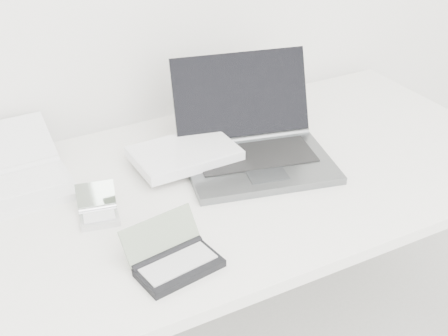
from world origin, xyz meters
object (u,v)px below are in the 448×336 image
desk (227,193)px  netbook_open_white (12,178)px  laptop_large (233,147)px  palmtop_charcoal (174,259)px

desk → netbook_open_white: size_ratio=4.64×
desk → laptop_large: laptop_large is taller
netbook_open_white → palmtop_charcoal: netbook_open_white is taller
netbook_open_white → palmtop_charcoal: size_ratio=1.80×
desk → laptop_large: bearing=51.9°
netbook_open_white → palmtop_charcoal: bearing=-65.2°
laptop_large → netbook_open_white: (-0.55, 0.15, -0.02)m
laptop_large → netbook_open_white: bearing=177.6°
laptop_large → palmtop_charcoal: size_ratio=2.78×
laptop_large → palmtop_charcoal: 0.45m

